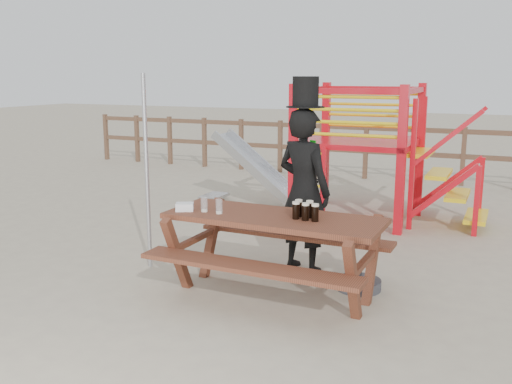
% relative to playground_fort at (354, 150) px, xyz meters
% --- Properties ---
extents(ground, '(60.00, 60.00, 0.00)m').
position_rel_playground_fort_xyz_m(ground, '(-0.12, -3.58, -1.07)').
color(ground, '#B3A78B').
rests_on(ground, ground).
extents(back_fence, '(15.09, 0.09, 1.20)m').
position_rel_playground_fort_xyz_m(back_fence, '(-0.12, 3.42, -0.34)').
color(back_fence, brown).
rests_on(back_fence, ground).
extents(playground_fort, '(4.71, 1.84, 2.10)m').
position_rel_playground_fort_xyz_m(playground_fort, '(0.00, 0.00, 0.00)').
color(playground_fort, red).
rests_on(playground_fort, ground).
extents(picnic_table, '(2.20, 1.54, 0.84)m').
position_rel_playground_fort_xyz_m(picnic_table, '(0.14, -3.62, -0.54)').
color(picnic_table, brown).
rests_on(picnic_table, ground).
extents(man_with_hat, '(0.79, 0.64, 2.21)m').
position_rel_playground_fort_xyz_m(man_with_hat, '(0.16, -2.77, -0.08)').
color(man_with_hat, black).
rests_on(man_with_hat, ground).
extents(metal_pole, '(0.05, 0.05, 2.25)m').
position_rel_playground_fort_xyz_m(metal_pole, '(-1.53, -3.39, 0.05)').
color(metal_pole, '#B2B2B7').
rests_on(metal_pole, ground).
extents(parasol_base, '(0.47, 0.47, 0.20)m').
position_rel_playground_fort_xyz_m(parasol_base, '(0.91, -3.10, -1.02)').
color(parasol_base, '#37373C').
rests_on(parasol_base, ground).
extents(paper_bag, '(0.22, 0.21, 0.08)m').
position_rel_playground_fort_xyz_m(paper_bag, '(-0.78, -3.81, -0.19)').
color(paper_bag, white).
rests_on(paper_bag, picnic_table).
extents(stout_pints, '(0.28, 0.19, 0.17)m').
position_rel_playground_fort_xyz_m(stout_pints, '(0.47, -3.62, -0.14)').
color(stout_pints, black).
rests_on(stout_pints, picnic_table).
extents(empty_glasses, '(0.25, 0.08, 0.15)m').
position_rel_playground_fort_xyz_m(empty_glasses, '(-0.48, -3.77, -0.16)').
color(empty_glasses, silver).
rests_on(empty_glasses, picnic_table).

